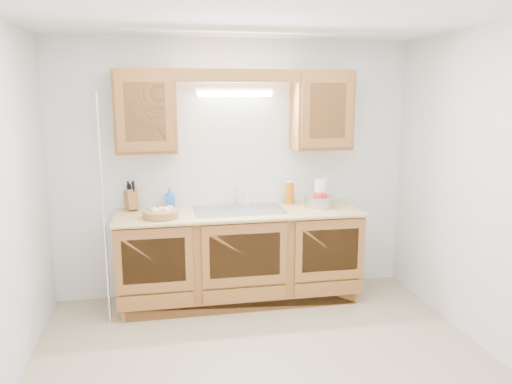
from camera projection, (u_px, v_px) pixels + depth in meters
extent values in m
plane|color=tan|center=(265.00, 364.00, 3.72)|extent=(3.50, 3.50, 0.00)
plane|color=white|center=(266.00, 12.00, 3.23)|extent=(3.50, 3.50, 0.00)
cube|color=silver|center=(234.00, 169.00, 4.92)|extent=(3.50, 0.02, 2.50)
cube|color=silver|center=(342.00, 277.00, 2.03)|extent=(3.50, 0.02, 2.50)
cube|color=silver|center=(490.00, 191.00, 3.80)|extent=(0.02, 3.00, 2.50)
cube|color=brown|center=(240.00, 257.00, 4.79)|extent=(2.20, 0.60, 0.86)
cube|color=tan|center=(240.00, 213.00, 4.69)|extent=(2.30, 0.63, 0.04)
cube|color=brown|center=(146.00, 111.00, 4.50)|extent=(0.55, 0.33, 0.75)
cube|color=brown|center=(321.00, 110.00, 4.80)|extent=(0.55, 0.33, 0.75)
cube|color=brown|center=(239.00, 76.00, 4.45)|extent=(2.20, 0.05, 0.12)
cylinder|color=white|center=(235.00, 94.00, 4.68)|extent=(0.70, 0.05, 0.05)
cube|color=white|center=(235.00, 91.00, 4.71)|extent=(0.76, 0.06, 0.05)
cube|color=#9E9EA3|center=(239.00, 210.00, 4.71)|extent=(0.84, 0.46, 0.01)
cube|color=#9E9EA3|center=(217.00, 220.00, 4.68)|extent=(0.39, 0.40, 0.16)
cube|color=#9E9EA3|center=(261.00, 217.00, 4.76)|extent=(0.39, 0.40, 0.16)
cylinder|color=silver|center=(236.00, 204.00, 4.89)|extent=(0.06, 0.06, 0.04)
cylinder|color=silver|center=(236.00, 196.00, 4.88)|extent=(0.02, 0.02, 0.16)
cylinder|color=silver|center=(237.00, 188.00, 4.81)|extent=(0.02, 0.12, 0.02)
cylinder|color=white|center=(248.00, 199.00, 4.91)|extent=(0.03, 0.03, 0.12)
cylinder|color=silver|center=(104.00, 212.00, 4.20)|extent=(0.03, 0.03, 2.00)
cube|color=white|center=(326.00, 176.00, 5.11)|extent=(0.08, 0.01, 0.12)
cylinder|color=#A57C42|center=(161.00, 214.00, 4.43)|extent=(0.40, 0.40, 0.06)
sphere|color=#D8C67F|center=(155.00, 212.00, 4.38)|extent=(0.08, 0.08, 0.08)
sphere|color=#D8C67F|center=(166.00, 211.00, 4.39)|extent=(0.08, 0.08, 0.08)
sphere|color=tan|center=(170.00, 209.00, 4.47)|extent=(0.07, 0.07, 0.07)
sphere|color=red|center=(159.00, 209.00, 4.47)|extent=(0.07, 0.07, 0.07)
sphere|color=#72A53F|center=(151.00, 210.00, 4.44)|extent=(0.07, 0.07, 0.07)
sphere|color=#D8C67F|center=(161.00, 211.00, 4.42)|extent=(0.08, 0.08, 0.08)
sphere|color=red|center=(164.00, 209.00, 4.51)|extent=(0.07, 0.07, 0.07)
cube|color=brown|center=(131.00, 200.00, 4.70)|extent=(0.15, 0.19, 0.22)
cylinder|color=black|center=(128.00, 189.00, 4.66)|extent=(0.03, 0.04, 0.08)
cylinder|color=black|center=(131.00, 188.00, 4.66)|extent=(0.03, 0.04, 0.08)
cylinder|color=black|center=(134.00, 187.00, 4.67)|extent=(0.03, 0.04, 0.08)
cylinder|color=black|center=(129.00, 187.00, 4.69)|extent=(0.03, 0.04, 0.08)
cylinder|color=black|center=(133.00, 186.00, 4.70)|extent=(0.03, 0.04, 0.08)
cylinder|color=black|center=(128.00, 185.00, 4.72)|extent=(0.03, 0.04, 0.08)
cylinder|color=black|center=(134.00, 185.00, 4.72)|extent=(0.03, 0.04, 0.08)
cylinder|color=#CA5E0B|center=(290.00, 193.00, 4.97)|extent=(0.09, 0.09, 0.22)
cylinder|color=white|center=(290.00, 182.00, 4.95)|extent=(0.08, 0.08, 0.01)
imported|color=blue|center=(170.00, 198.00, 4.75)|extent=(0.10, 0.10, 0.21)
cube|color=#CC333F|center=(288.00, 203.00, 5.03)|extent=(0.14, 0.11, 0.01)
cube|color=green|center=(288.00, 201.00, 5.03)|extent=(0.14, 0.11, 0.02)
cylinder|color=silver|center=(320.00, 205.00, 4.92)|extent=(0.15, 0.15, 0.01)
cylinder|color=silver|center=(321.00, 190.00, 4.89)|extent=(0.02, 0.02, 0.30)
cylinder|color=white|center=(321.00, 192.00, 4.90)|extent=(0.14, 0.14, 0.25)
sphere|color=silver|center=(321.00, 175.00, 4.86)|extent=(0.02, 0.02, 0.02)
cylinder|color=silver|center=(319.00, 201.00, 4.84)|extent=(0.30, 0.30, 0.11)
sphere|color=red|center=(316.00, 196.00, 4.83)|extent=(0.07, 0.07, 0.07)
sphere|color=red|center=(321.00, 196.00, 4.86)|extent=(0.07, 0.07, 0.07)
sphere|color=red|center=(320.00, 197.00, 4.80)|extent=(0.07, 0.07, 0.07)
sphere|color=red|center=(324.00, 196.00, 4.82)|extent=(0.07, 0.07, 0.07)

